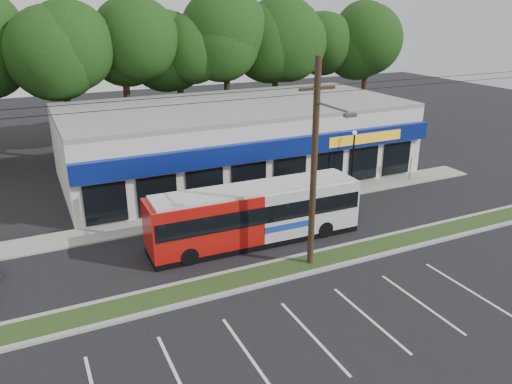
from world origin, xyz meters
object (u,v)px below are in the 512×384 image
Objects in this scene: utility_pole at (312,160)px; pedestrian_a at (300,207)px; pedestrian_b at (337,197)px; sign_post at (411,161)px; car_dark at (323,205)px; metrobus at (256,213)px; lamp_post at (353,154)px.

pedestrian_a is at bearing 63.99° from utility_pole.
sign_post is at bearing -157.49° from pedestrian_b.
pedestrian_a is 2.80m from pedestrian_b.
car_dark is (4.04, 4.94, -4.69)m from utility_pole.
pedestrian_b is at bearing 162.01° from pedestrian_a.
metrobus is (-14.31, -4.08, 0.10)m from sign_post.
lamp_post reaches higher than pedestrian_b.
sign_post is 1.45× the size of pedestrian_a.
pedestrian_b is at bearing -164.27° from sign_post.
pedestrian_b is (2.79, 0.22, 0.05)m from pedestrian_a.
pedestrian_a is (2.55, 5.23, -4.65)m from utility_pole.
metrobus is 5.44m from car_dark.
utility_pole is 22.47× the size of sign_post.
utility_pole is 15.71m from sign_post.
sign_post is 9.56m from car_dark.
lamp_post is 1.91× the size of sign_post.
pedestrian_a is at bearing 11.19° from pedestrian_b.
pedestrian_a is (3.69, 1.65, -0.88)m from metrobus.
car_dark is at bearing 146.67° from pedestrian_a.
lamp_post is at bearing 43.95° from utility_pole.
lamp_post is at bearing 26.02° from metrobus.
pedestrian_a is at bearing -154.77° from lamp_post.
sign_post reaches higher than pedestrian_a.
metrobus is (-1.14, 3.57, -3.76)m from utility_pole.
utility_pole reaches higher than pedestrian_a.
lamp_post is at bearing -177.18° from pedestrian_a.
utility_pole is 11.85× the size of car_dark.
pedestrian_b is (-2.83, -2.43, -1.85)m from lamp_post.
pedestrian_b is at bearing -139.33° from lamp_post.
metrobus is (-9.31, -4.30, -1.02)m from lamp_post.
pedestrian_a is 0.93× the size of pedestrian_b.
utility_pole is 7.92m from car_dark.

